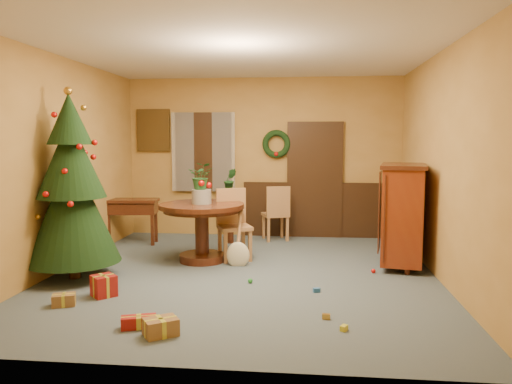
# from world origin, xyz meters

# --- Properties ---
(room_envelope) EXTENTS (5.50, 5.50, 5.50)m
(room_envelope) POSITION_xyz_m (0.21, 2.70, 1.12)
(room_envelope) COLOR #384752
(room_envelope) RESTS_ON ground
(dining_table) EXTENTS (1.24, 1.24, 0.85)m
(dining_table) POSITION_xyz_m (-0.70, 0.66, 0.60)
(dining_table) COLOR black
(dining_table) RESTS_ON floor
(urn) EXTENTS (0.28, 0.28, 0.21)m
(urn) POSITION_xyz_m (-0.70, 0.66, 0.96)
(urn) COLOR slate
(urn) RESTS_ON dining_table
(centerpiece_plant) EXTENTS (0.35, 0.30, 0.39)m
(centerpiece_plant) POSITION_xyz_m (-0.70, 0.66, 1.25)
(centerpiece_plant) COLOR #1E4C23
(centerpiece_plant) RESTS_ON urn
(chair_near) EXTENTS (0.60, 0.60, 1.05)m
(chair_near) POSITION_xyz_m (-0.28, 0.87, 0.56)
(chair_near) COLOR olive
(chair_near) RESTS_ON floor
(chair_far) EXTENTS (0.54, 0.54, 0.97)m
(chair_far) POSITION_xyz_m (0.28, 2.27, 0.52)
(chair_far) COLOR olive
(chair_far) RESTS_ON floor
(guitar) EXTENTS (0.45, 0.57, 0.75)m
(guitar) POSITION_xyz_m (-0.14, 0.45, 0.39)
(guitar) COLOR beige
(guitar) RESTS_ON floor
(plant_stand) EXTENTS (0.35, 0.35, 0.90)m
(plant_stand) POSITION_xyz_m (-0.49, 1.98, 0.56)
(plant_stand) COLOR black
(plant_stand) RESTS_ON floor
(stand_plant) EXTENTS (0.26, 0.23, 0.39)m
(stand_plant) POSITION_xyz_m (-0.49, 1.98, 1.10)
(stand_plant) COLOR #19471E
(stand_plant) RESTS_ON plant_stand
(christmas_tree) EXTENTS (1.18, 1.18, 2.43)m
(christmas_tree) POSITION_xyz_m (-2.15, -0.39, 1.16)
(christmas_tree) COLOR #382111
(christmas_tree) RESTS_ON floor
(writing_desk) EXTENTS (0.91, 0.52, 0.77)m
(writing_desk) POSITION_xyz_m (-2.15, 1.76, 0.58)
(writing_desk) COLOR black
(writing_desk) RESTS_ON floor
(sideboard) EXTENTS (0.79, 1.21, 1.44)m
(sideboard) POSITION_xyz_m (2.15, 0.68, 0.77)
(sideboard) COLOR #62180B
(sideboard) RESTS_ON floor
(gift_a) EXTENTS (0.36, 0.34, 0.16)m
(gift_a) POSITION_xyz_m (-0.49, -2.13, 0.08)
(gift_a) COLOR brown
(gift_a) RESTS_ON floor
(gift_b) EXTENTS (0.34, 0.34, 0.24)m
(gift_b) POSITION_xyz_m (-1.47, -1.08, 0.12)
(gift_b) COLOR maroon
(gift_b) RESTS_ON floor
(gift_c) EXTENTS (0.28, 0.24, 0.13)m
(gift_c) POSITION_xyz_m (-1.76, -1.44, 0.06)
(gift_c) COLOR brown
(gift_c) RESTS_ON floor
(gift_d) EXTENTS (0.35, 0.23, 0.12)m
(gift_d) POSITION_xyz_m (-0.75, -1.97, 0.06)
(gift_d) COLOR maroon
(gift_d) RESTS_ON floor
(toy_a) EXTENTS (0.09, 0.07, 0.05)m
(toy_a) POSITION_xyz_m (0.95, -0.68, 0.03)
(toy_a) COLOR #265FA8
(toy_a) RESTS_ON floor
(toy_b) EXTENTS (0.06, 0.06, 0.06)m
(toy_b) POSITION_xyz_m (0.13, -0.39, 0.03)
(toy_b) COLOR #268D31
(toy_b) RESTS_ON floor
(toy_c) EXTENTS (0.08, 0.09, 0.05)m
(toy_c) POSITION_xyz_m (1.18, -1.84, 0.03)
(toy_c) COLOR gold
(toy_c) RESTS_ON floor
(toy_d) EXTENTS (0.06, 0.06, 0.06)m
(toy_d) POSITION_xyz_m (1.71, 0.24, 0.03)
(toy_d) COLOR red
(toy_d) RESTS_ON floor
(toy_e) EXTENTS (0.08, 0.05, 0.05)m
(toy_e) POSITION_xyz_m (1.03, -1.55, 0.03)
(toy_e) COLOR gold
(toy_e) RESTS_ON floor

